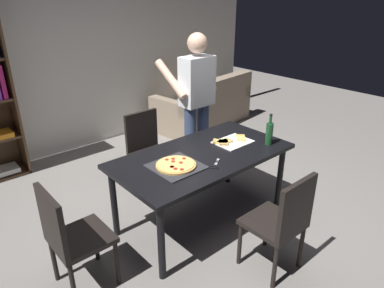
{
  "coord_description": "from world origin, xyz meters",
  "views": [
    {
      "loc": [
        -2.03,
        -2.17,
        2.17
      ],
      "look_at": [
        0.0,
        0.15,
        0.8
      ],
      "focal_mm": 32.74,
      "sensor_mm": 36.0,
      "label": 1
    }
  ],
  "objects": [
    {
      "name": "pepperoni_pizza_on_tray",
      "position": [
        -0.36,
        -0.04,
        0.77
      ],
      "size": [
        0.41,
        0.41,
        0.04
      ],
      "color": "#2D2D33",
      "rests_on": "dining_table"
    },
    {
      "name": "back_wall",
      "position": [
        0.0,
        2.6,
        1.4
      ],
      "size": [
        6.4,
        0.1,
        2.8
      ],
      "primitive_type": "cube",
      "color": "silver",
      "rests_on": "ground_plane"
    },
    {
      "name": "couch",
      "position": [
        1.91,
        1.99,
        0.3
      ],
      "size": [
        1.8,
        1.07,
        0.85
      ],
      "color": "gray",
      "rests_on": "ground_plane"
    },
    {
      "name": "chair_left_end",
      "position": [
        -1.34,
        0.0,
        0.51
      ],
      "size": [
        0.42,
        0.42,
        0.9
      ],
      "color": "black",
      "rests_on": "ground_plane"
    },
    {
      "name": "dining_table",
      "position": [
        0.0,
        0.0,
        0.68
      ],
      "size": [
        1.7,
        0.89,
        0.75
      ],
      "color": "black",
      "rests_on": "ground_plane"
    },
    {
      "name": "wine_bottle",
      "position": [
        0.65,
        -0.27,
        0.87
      ],
      "size": [
        0.07,
        0.07,
        0.32
      ],
      "color": "#194723",
      "rests_on": "dining_table"
    },
    {
      "name": "kitchen_scissors",
      "position": [
        -0.08,
        -0.26,
        0.76
      ],
      "size": [
        0.19,
        0.15,
        0.01
      ],
      "color": "silver",
      "rests_on": "dining_table"
    },
    {
      "name": "pizza_slices_on_towel",
      "position": [
        0.39,
        0.01,
        0.76
      ],
      "size": [
        0.39,
        0.29,
        0.03
      ],
      "color": "white",
      "rests_on": "dining_table"
    },
    {
      "name": "ground_plane",
      "position": [
        0.0,
        0.0,
        0.0
      ],
      "size": [
        12.0,
        12.0,
        0.0
      ],
      "primitive_type": "plane",
      "color": "gray"
    },
    {
      "name": "chair_far_side",
      "position": [
        0.0,
        0.93,
        0.51
      ],
      "size": [
        0.42,
        0.42,
        0.9
      ],
      "color": "black",
      "rests_on": "ground_plane"
    },
    {
      "name": "person_serving_pizza",
      "position": [
        0.55,
        0.71,
        1.0
      ],
      "size": [
        0.55,
        0.54,
        1.75
      ],
      "color": "#38476B",
      "rests_on": "ground_plane"
    },
    {
      "name": "chair_near_camera",
      "position": [
        -0.0,
        -0.93,
        0.51
      ],
      "size": [
        0.42,
        0.42,
        0.9
      ],
      "color": "black",
      "rests_on": "ground_plane"
    }
  ]
}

